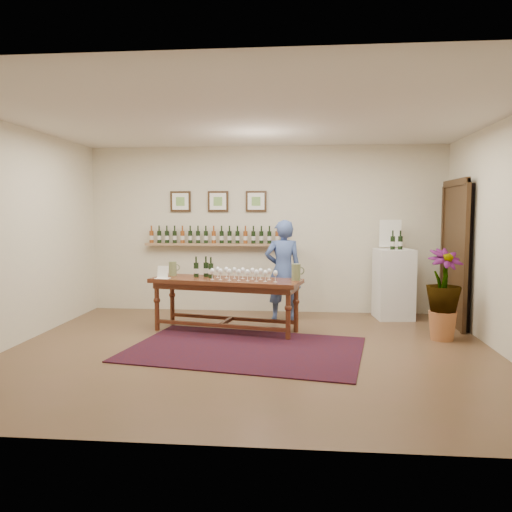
# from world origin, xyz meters

# --- Properties ---
(ground) EXTENTS (6.00, 6.00, 0.00)m
(ground) POSITION_xyz_m (0.00, 0.00, 0.00)
(ground) COLOR brown
(ground) RESTS_ON ground
(room_shell) EXTENTS (6.00, 6.00, 6.00)m
(room_shell) POSITION_xyz_m (2.11, 1.86, 1.12)
(room_shell) COLOR beige
(room_shell) RESTS_ON ground
(rug) EXTENTS (3.10, 2.33, 0.02)m
(rug) POSITION_xyz_m (-0.07, 0.06, 0.01)
(rug) COLOR #490F0D
(rug) RESTS_ON ground
(tasting_table) EXTENTS (2.22, 1.11, 0.75)m
(tasting_table) POSITION_xyz_m (-0.45, 1.00, 0.64)
(tasting_table) COLOR #431810
(tasting_table) RESTS_ON ground
(table_glasses) EXTENTS (1.23, 0.51, 0.17)m
(table_glasses) POSITION_xyz_m (-0.22, 0.92, 0.84)
(table_glasses) COLOR white
(table_glasses) RESTS_ON tasting_table
(table_bottles) EXTENTS (0.31, 0.23, 0.30)m
(table_bottles) POSITION_xyz_m (-0.78, 1.16, 0.90)
(table_bottles) COLOR black
(table_bottles) RESTS_ON tasting_table
(pitcher_left) EXTENTS (0.16, 0.16, 0.21)m
(pitcher_left) POSITION_xyz_m (-1.28, 1.26, 0.86)
(pitcher_left) COLOR #687347
(pitcher_left) RESTS_ON tasting_table
(pitcher_right) EXTENTS (0.16, 0.16, 0.23)m
(pitcher_right) POSITION_xyz_m (0.55, 0.94, 0.87)
(pitcher_right) COLOR #687347
(pitcher_right) RESTS_ON tasting_table
(menu_card) EXTENTS (0.22, 0.17, 0.18)m
(menu_card) POSITION_xyz_m (-1.35, 0.97, 0.84)
(menu_card) COLOR white
(menu_card) RESTS_ON tasting_table
(display_pedestal) EXTENTS (0.61, 0.61, 1.11)m
(display_pedestal) POSITION_xyz_m (2.09, 2.10, 0.56)
(display_pedestal) COLOR white
(display_pedestal) RESTS_ON ground
(pedestal_bottles) EXTENTS (0.34, 0.13, 0.34)m
(pedestal_bottles) POSITION_xyz_m (2.10, 2.01, 1.28)
(pedestal_bottles) COLOR black
(pedestal_bottles) RESTS_ON display_pedestal
(info_sign) EXTENTS (0.35, 0.06, 0.48)m
(info_sign) POSITION_xyz_m (2.05, 2.27, 1.36)
(info_sign) COLOR white
(info_sign) RESTS_ON display_pedestal
(potted_plant) EXTENTS (0.70, 0.70, 1.05)m
(potted_plant) POSITION_xyz_m (2.49, 0.77, 0.61)
(potted_plant) COLOR #A26036
(potted_plant) RESTS_ON ground
(person) EXTENTS (0.63, 0.46, 1.58)m
(person) POSITION_xyz_m (0.33, 1.82, 0.79)
(person) COLOR #3D5391
(person) RESTS_ON ground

